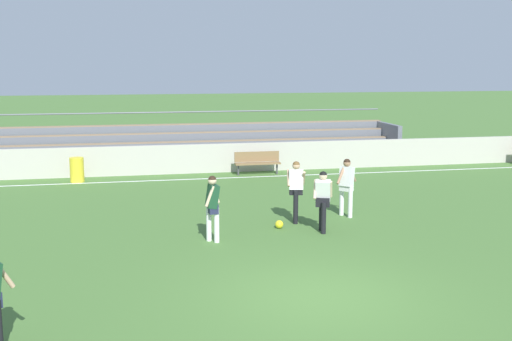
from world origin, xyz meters
The scene contains 11 objects.
ground_plane centered at (0.00, 0.00, 0.00)m, with size 160.00×160.00×0.00m, color #477033.
field_line_sideline centered at (0.00, 12.73, 0.00)m, with size 44.00×0.12×0.01m, color white.
sideline_wall centered at (0.00, 14.07, 0.58)m, with size 48.00×0.16×1.16m, color #BCB7AD.
bleacher_stand centered at (-2.96, 16.38, 0.90)m, with size 22.88×2.95×2.19m.
bench_near_bin centered at (1.57, 13.26, 0.55)m, with size 1.80×0.40×0.90m.
trash_bin centered at (-5.30, 13.04, 0.46)m, with size 0.51×0.51×0.92m, color yellow.
player_white_trailing_run centered at (1.46, 4.46, 0.95)m, with size 0.60×0.47×1.61m.
player_white_wide_left centered at (1.05, 5.58, 1.03)m, with size 0.54×0.53×1.71m.
player_dark_pressing_high centered at (-1.46, 4.14, 0.98)m, with size 0.43×0.45×1.66m.
player_white_on_ball centered at (2.64, 5.95, 1.00)m, with size 0.73×0.48×1.68m.
soccer_ball centered at (0.45, 5.03, 0.11)m, with size 0.22×0.22×0.22m, color yellow.
Camera 1 is at (-3.48, -10.87, 4.36)m, focal length 44.34 mm.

